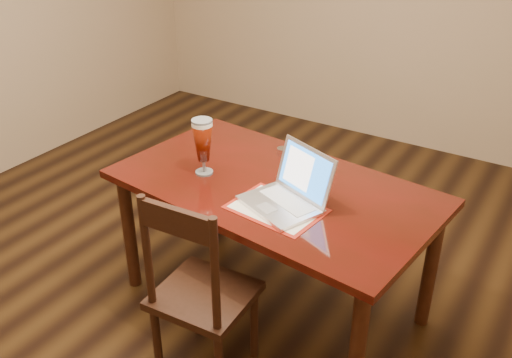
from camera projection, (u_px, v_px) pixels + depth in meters
The scene contains 3 objects.
ground at pixel (211, 278), 3.43m from camera, with size 5.00×5.00×0.00m, color black.
dining_table at pixel (272, 198), 2.92m from camera, with size 1.73×1.10×1.07m.
dining_chair at pixel (200, 294), 2.59m from camera, with size 0.45×0.43×1.01m.
Camera 1 is at (1.68, -2.17, 2.17)m, focal length 40.00 mm.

